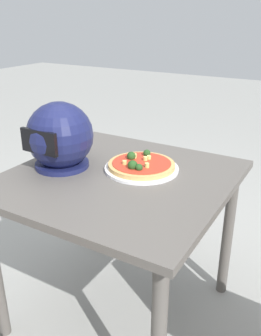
# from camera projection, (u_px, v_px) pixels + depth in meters

# --- Properties ---
(ground_plane) EXTENTS (14.00, 14.00, 0.00)m
(ground_plane) POSITION_uv_depth(u_px,v_px,m) (121.00, 309.00, 1.75)
(ground_plane) COLOR #9E9E99
(dining_table) EXTENTS (0.86, 0.87, 0.70)m
(dining_table) POSITION_uv_depth(u_px,v_px,m) (119.00, 196.00, 1.51)
(dining_table) COLOR #5B5651
(dining_table) RESTS_ON ground
(pizza_plate) EXTENTS (0.31, 0.31, 0.01)m
(pizza_plate) POSITION_uv_depth(u_px,v_px,m) (142.00, 168.00, 1.52)
(pizza_plate) COLOR white
(pizza_plate) RESTS_ON dining_table
(pizza) EXTENTS (0.28, 0.28, 0.05)m
(pizza) POSITION_uv_depth(u_px,v_px,m) (141.00, 164.00, 1.52)
(pizza) COLOR tan
(pizza) RESTS_ON pizza_plate
(motorcycle_helmet) EXTENTS (0.28, 0.28, 0.28)m
(motorcycle_helmet) POSITION_uv_depth(u_px,v_px,m) (60.00, 137.00, 1.51)
(motorcycle_helmet) COLOR #191E4C
(motorcycle_helmet) RESTS_ON dining_table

